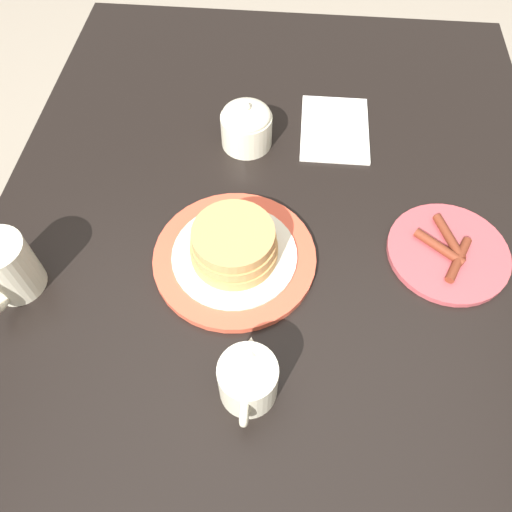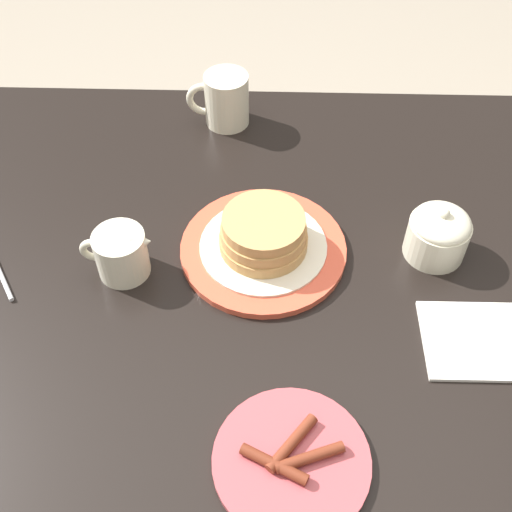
{
  "view_description": "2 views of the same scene",
  "coord_description": "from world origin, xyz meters",
  "px_view_note": "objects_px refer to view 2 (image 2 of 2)",
  "views": [
    {
      "loc": [
        0.41,
        0.02,
        1.39
      ],
      "look_at": [
        -0.01,
        -0.02,
        0.76
      ],
      "focal_mm": 35.0,
      "sensor_mm": 36.0,
      "label": 1
    },
    {
      "loc": [
        -0.02,
        0.59,
        1.48
      ],
      "look_at": [
        -0.01,
        -0.02,
        0.76
      ],
      "focal_mm": 45.0,
      "sensor_mm": 36.0,
      "label": 2
    }
  ],
  "objects_px": {
    "side_plate_bacon": "(291,460)",
    "creamer_pitcher": "(122,253)",
    "napkin": "(486,341)",
    "sugar_bowl": "(438,233)",
    "coffee_mug": "(225,99)",
    "pancake_plate": "(263,241)"
  },
  "relations": [
    {
      "from": "side_plate_bacon",
      "to": "coffee_mug",
      "type": "distance_m",
      "value": 0.66
    },
    {
      "from": "coffee_mug",
      "to": "sugar_bowl",
      "type": "relative_size",
      "value": 1.23
    },
    {
      "from": "sugar_bowl",
      "to": "napkin",
      "type": "distance_m",
      "value": 0.17
    },
    {
      "from": "side_plate_bacon",
      "to": "napkin",
      "type": "height_order",
      "value": "side_plate_bacon"
    },
    {
      "from": "creamer_pitcher",
      "to": "coffee_mug",
      "type": "bearing_deg",
      "value": -109.65
    },
    {
      "from": "napkin",
      "to": "side_plate_bacon",
      "type": "bearing_deg",
      "value": 33.58
    },
    {
      "from": "creamer_pitcher",
      "to": "sugar_bowl",
      "type": "height_order",
      "value": "sugar_bowl"
    },
    {
      "from": "coffee_mug",
      "to": "creamer_pitcher",
      "type": "height_order",
      "value": "coffee_mug"
    },
    {
      "from": "side_plate_bacon",
      "to": "creamer_pitcher",
      "type": "xyz_separation_m",
      "value": [
        0.25,
        -0.29,
        0.03
      ]
    },
    {
      "from": "pancake_plate",
      "to": "creamer_pitcher",
      "type": "distance_m",
      "value": 0.21
    },
    {
      "from": "side_plate_bacon",
      "to": "creamer_pitcher",
      "type": "bearing_deg",
      "value": -49.77
    },
    {
      "from": "creamer_pitcher",
      "to": "sugar_bowl",
      "type": "distance_m",
      "value": 0.47
    },
    {
      "from": "side_plate_bacon",
      "to": "coffee_mug",
      "type": "bearing_deg",
      "value": -79.84
    },
    {
      "from": "coffee_mug",
      "to": "sugar_bowl",
      "type": "height_order",
      "value": "coffee_mug"
    },
    {
      "from": "side_plate_bacon",
      "to": "sugar_bowl",
      "type": "bearing_deg",
      "value": -122.8
    },
    {
      "from": "sugar_bowl",
      "to": "napkin",
      "type": "height_order",
      "value": "sugar_bowl"
    },
    {
      "from": "creamer_pitcher",
      "to": "pancake_plate",
      "type": "bearing_deg",
      "value": -168.43
    },
    {
      "from": "side_plate_bacon",
      "to": "coffee_mug",
      "type": "relative_size",
      "value": 1.68
    },
    {
      "from": "side_plate_bacon",
      "to": "coffee_mug",
      "type": "height_order",
      "value": "coffee_mug"
    },
    {
      "from": "pancake_plate",
      "to": "sugar_bowl",
      "type": "relative_size",
      "value": 2.75
    },
    {
      "from": "napkin",
      "to": "coffee_mug",
      "type": "bearing_deg",
      "value": -50.91
    },
    {
      "from": "pancake_plate",
      "to": "coffee_mug",
      "type": "xyz_separation_m",
      "value": [
        0.08,
        -0.32,
        0.02
      ]
    }
  ]
}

